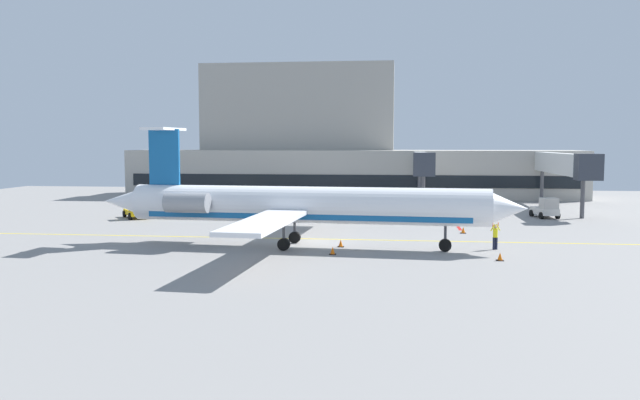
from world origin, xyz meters
The scene contains 13 objects.
ground centered at (0.00, 0.00, -0.05)m, with size 120.00×120.00×0.11m.
terminal_building centered at (-3.39, 46.14, 6.91)m, with size 64.77×11.52×19.37m.
jet_bridge_west centered at (25.16, 27.76, 5.28)m, with size 2.40×22.97×6.66m.
jet_bridge_east centered at (9.22, 30.73, 5.27)m, with size 2.40×17.13×6.67m.
regional_jet centered at (-0.92, -1.85, 3.14)m, with size 32.06×27.20×8.88m.
baggage_tug centered at (-20.19, 14.18, 0.95)m, with size 3.76×4.26×2.05m.
pushback_tractor centered at (21.54, 19.61, 0.96)m, with size 2.62×3.66×2.13m.
fuel_tank centered at (-19.90, 28.04, 1.27)m, with size 6.52×2.02×2.25m.
marshaller centered at (13.35, -1.30, 1.01)m, with size 0.79×0.43×1.97m.
safety_cone_alpha centered at (2.10, -1.47, 0.25)m, with size 0.47×0.47×0.55m.
safety_cone_bravo centered at (11.92, 7.05, 0.25)m, with size 0.47×0.47×0.55m.
safety_cone_charlie centered at (13.01, -5.82, 0.25)m, with size 0.47×0.47×0.55m.
safety_cone_delta centered at (1.83, -4.82, 0.25)m, with size 0.47×0.47×0.55m.
Camera 1 is at (6.19, -48.88, 7.72)m, focal length 36.24 mm.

